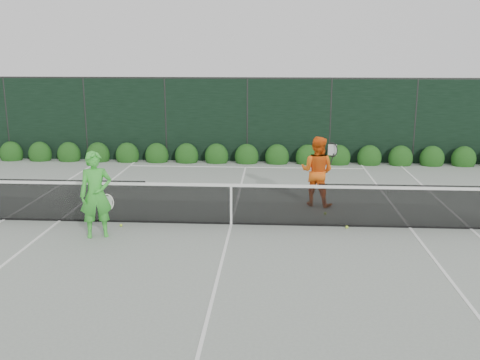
{
  "coord_description": "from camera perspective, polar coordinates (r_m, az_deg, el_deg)",
  "views": [
    {
      "loc": [
        0.95,
        -11.88,
        3.92
      ],
      "look_at": [
        0.19,
        0.3,
        1.0
      ],
      "focal_mm": 40.0,
      "sensor_mm": 36.0,
      "label": 1
    }
  ],
  "objects": [
    {
      "name": "windscreen_fence",
      "position": [
        9.53,
        -2.26,
        -1.17
      ],
      "size": [
        32.0,
        21.07,
        3.06
      ],
      "color": "black",
      "rests_on": "ground"
    },
    {
      "name": "hedge_row",
      "position": [
        19.41,
        0.72,
        2.51
      ],
      "size": [
        31.66,
        0.65,
        0.94
      ],
      "color": "#133B10",
      "rests_on": "ground"
    },
    {
      "name": "player_man",
      "position": [
        14.03,
        8.22,
        0.94
      ],
      "size": [
        1.09,
        0.98,
        1.82
      ],
      "rotation": [
        0.0,
        0.0,
        2.74
      ],
      "color": "orange",
      "rests_on": "ground"
    },
    {
      "name": "tennis_net",
      "position": [
        12.39,
        -1.07,
        -2.42
      ],
      "size": [
        12.9,
        0.1,
        1.07
      ],
      "color": "#113319",
      "rests_on": "ground"
    },
    {
      "name": "court_lines",
      "position": [
        12.54,
        -0.94,
        -4.73
      ],
      "size": [
        11.03,
        23.83,
        0.01
      ],
      "color": "white",
      "rests_on": "ground"
    },
    {
      "name": "ground",
      "position": [
        12.55,
        -0.94,
        -4.75
      ],
      "size": [
        80.0,
        80.0,
        0.0
      ],
      "primitive_type": "plane",
      "color": "gray",
      "rests_on": "ground"
    },
    {
      "name": "tennis_balls",
      "position": [
        12.64,
        2.73,
        -4.47
      ],
      "size": [
        5.26,
        1.3,
        0.07
      ],
      "color": "#BAE833",
      "rests_on": "ground"
    },
    {
      "name": "player_woman",
      "position": [
        11.9,
        -15.1,
        -1.52
      ],
      "size": [
        0.8,
        0.66,
        1.88
      ],
      "rotation": [
        0.0,
        0.0,
        0.36
      ],
      "color": "green",
      "rests_on": "ground"
    }
  ]
}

